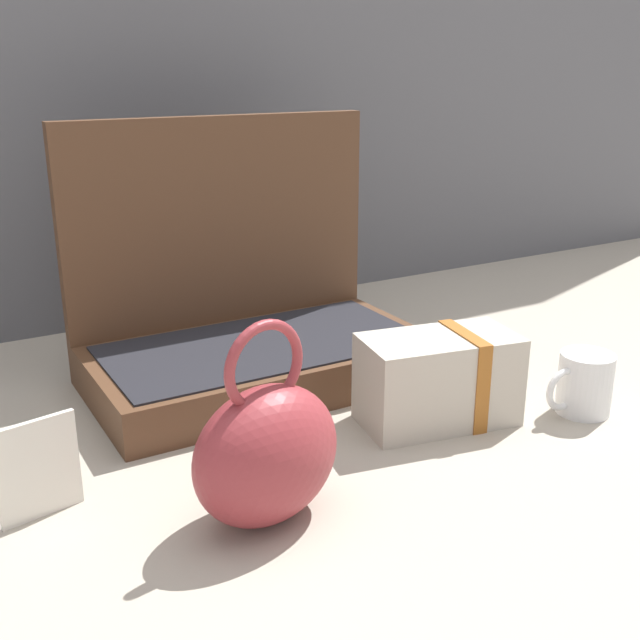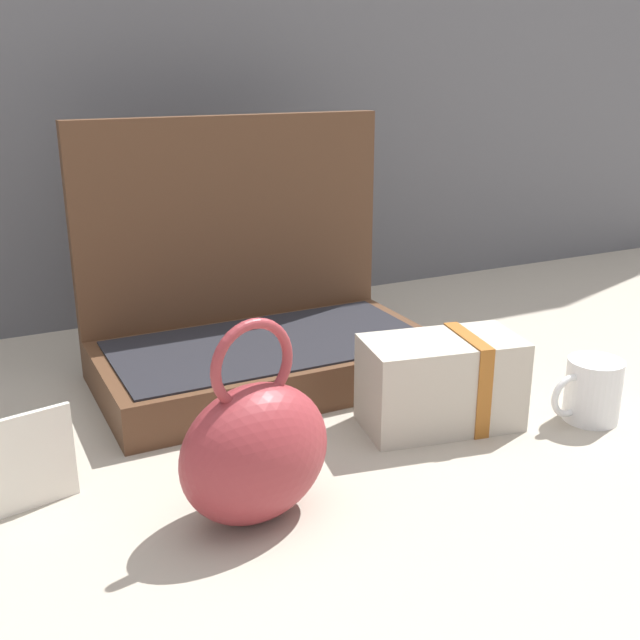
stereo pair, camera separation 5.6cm
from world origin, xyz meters
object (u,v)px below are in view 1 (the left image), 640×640
open_suitcase (248,320)px  info_card_left (38,469)px  cream_toiletry_bag (440,379)px  coffee_mug (584,384)px  teal_pouch_handbag (267,452)px

open_suitcase → info_card_left: bearing=-145.6°
cream_toiletry_bag → coffee_mug: size_ratio=2.04×
teal_pouch_handbag → info_card_left: teal_pouch_handbag is taller
teal_pouch_handbag → info_card_left: bearing=148.5°
teal_pouch_handbag → coffee_mug: teal_pouch_handbag is taller
coffee_mug → info_card_left: (-0.70, 0.11, 0.01)m
open_suitcase → cream_toiletry_bag: open_suitcase is taller
teal_pouch_handbag → open_suitcase: bearing=67.9°
teal_pouch_handbag → cream_toiletry_bag: bearing=17.5°
open_suitcase → teal_pouch_handbag: open_suitcase is taller
open_suitcase → cream_toiletry_bag: bearing=-60.9°
open_suitcase → coffee_mug: bearing=-46.2°
open_suitcase → cream_toiletry_bag: (0.15, -0.28, -0.03)m
open_suitcase → coffee_mug: (0.34, -0.36, -0.05)m
open_suitcase → info_card_left: 0.44m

